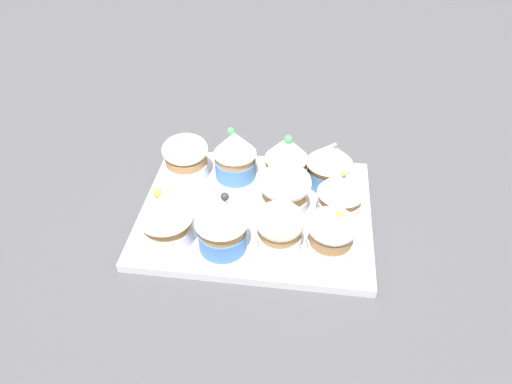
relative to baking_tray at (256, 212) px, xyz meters
The scene contains 12 objects.
ground_plane 2.10cm from the baking_tray, ahead, with size 180.00×180.00×3.00cm, color #4C4C51.
baking_tray is the anchor object (origin of this frame).
cupcake_0 12.26cm from the baking_tray, 144.02° to the right, with size 6.42×6.42×6.89cm.
cupcake_1 8.62cm from the baking_tray, 117.04° to the right, with size 6.04×6.04×7.72cm.
cupcake_2 8.91cm from the baking_tray, 60.46° to the right, with size 6.02×6.02×7.78cm.
cupcake_3 12.86cm from the baking_tray, 29.13° to the right, with size 6.47×6.47×6.53cm.
cupcake_4 11.75cm from the baking_tray, behind, with size 5.91×5.91×8.10cm.
cupcake_5 5.66cm from the baking_tray, behind, with size 6.65×6.65×7.02cm.
cupcake_6 12.75cm from the baking_tray, 143.22° to the left, with size 5.75×5.75×7.12cm.
cupcake_7 8.55cm from the baking_tray, 118.91° to the left, with size 5.85×5.85×6.63cm.
cupcake_8 9.24cm from the baking_tray, 66.24° to the left, with size 6.40×6.40×8.38cm.
cupcake_9 13.08cm from the baking_tray, 35.24° to the left, with size 6.61×6.61×8.10cm.
Camera 1 is at (-5.88, 46.46, 44.70)cm, focal length 33.58 mm.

